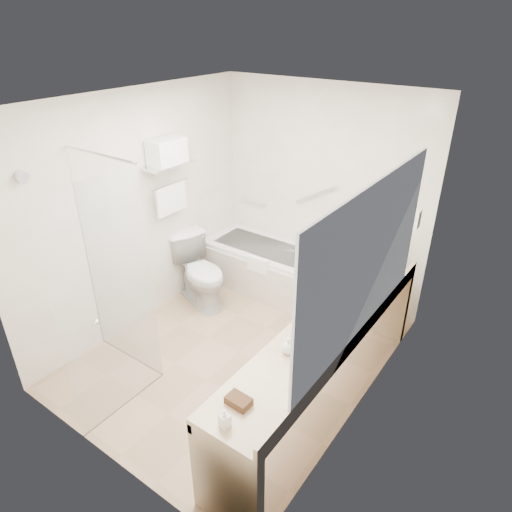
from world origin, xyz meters
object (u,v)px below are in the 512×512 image
Objects in this scene: bathtub at (267,267)px; vanity_counter at (324,348)px; amenity_basket at (239,401)px; water_bottle_left at (368,263)px; toilet at (201,272)px.

vanity_counter reaches higher than bathtub.
bathtub is 2.90m from amenity_basket.
vanity_counter is 13.20× the size of water_bottle_left.
bathtub is 7.82× the size of water_bottle_left.
water_bottle_left is at bearing 90.71° from amenity_basket.
bathtub is at bearing -11.64° from toilet.
water_bottle_left is at bearing 95.89° from vanity_counter.
bathtub is 1.94× the size of toilet.
vanity_counter is at bearing -84.11° from water_bottle_left.
vanity_counter is at bearing -42.35° from bathtub.
vanity_counter is (1.52, -1.39, 0.36)m from bathtub.
toilet is (-0.45, -0.74, 0.13)m from bathtub.
toilet is (-1.97, 0.65, -0.24)m from vanity_counter.
water_bottle_left reaches higher than vanity_counter.
bathtub is 0.59× the size of vanity_counter.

